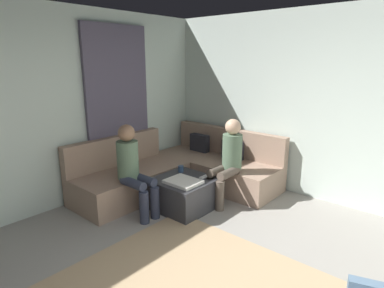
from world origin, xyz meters
TOP-DOWN VIEW (x-y plane):
  - wall_back at (0.00, 2.94)m, footprint 6.00×0.12m
  - wall_left at (-2.94, 0.00)m, footprint 0.12×6.00m
  - curtain_panel at (-2.84, 1.30)m, footprint 0.06×1.10m
  - sectional_couch at (-2.08, 1.88)m, footprint 2.10×2.55m
  - ottoman at (-1.56, 1.37)m, footprint 0.76×0.76m
  - folded_blanket at (-1.46, 1.25)m, footprint 0.44×0.36m
  - coffee_mug at (-1.78, 1.55)m, footprint 0.08×0.08m
  - game_remote at (-1.38, 1.59)m, footprint 0.05×0.15m
  - person_on_couch_back at (-1.22, 1.93)m, footprint 0.30×0.60m
  - person_on_couch_side at (-1.93, 0.81)m, footprint 0.60×0.30m

SIDE VIEW (x-z plane):
  - ottoman at x=-1.56m, z-range 0.00..0.42m
  - sectional_couch at x=-2.08m, z-range -0.15..0.72m
  - game_remote at x=-1.38m, z-range 0.42..0.44m
  - folded_blanket at x=-1.46m, z-range 0.42..0.46m
  - coffee_mug at x=-1.78m, z-range 0.42..0.52m
  - person_on_couch_back at x=-1.22m, z-range 0.06..1.26m
  - person_on_couch_side at x=-1.93m, z-range 0.06..1.26m
  - curtain_panel at x=-2.84m, z-range 0.00..2.50m
  - wall_back at x=0.00m, z-range 0.00..2.70m
  - wall_left at x=-2.94m, z-range 0.00..2.70m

